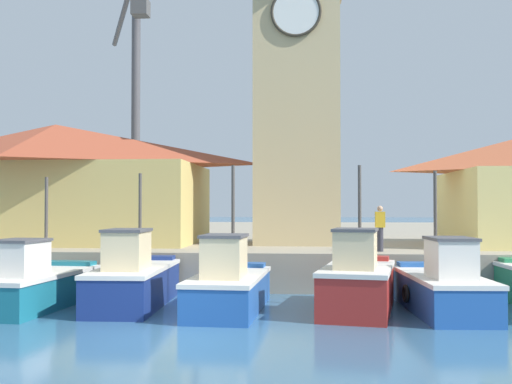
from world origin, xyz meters
name	(u,v)px	position (x,y,z in m)	size (l,w,h in m)	color
ground_plane	(158,337)	(0.00, 0.00, 0.00)	(300.00, 300.00, 0.00)	#386689
quay_wharf	(257,240)	(0.00, 26.91, 0.68)	(120.00, 40.00, 1.37)	#9E937F
fishing_boat_mid_left	(34,284)	(-4.58, 3.54, 0.69)	(2.33, 5.02, 3.86)	#196B7F
fishing_boat_center	(134,280)	(-1.77, 4.11, 0.78)	(2.03, 5.14, 3.99)	navy
fishing_boat_mid_right	(229,286)	(1.17, 3.47, 0.72)	(2.07, 4.86, 4.18)	#2356A8
fishing_boat_right_inner	(358,283)	(4.80, 3.71, 0.82)	(2.60, 4.65, 4.17)	#AD2823
fishing_boat_right_outer	(443,287)	(7.15, 3.78, 0.71)	(2.10, 5.07, 4.01)	#2356A8
clock_tower	(297,68)	(2.96, 12.31, 8.93)	(4.02, 4.02, 15.96)	tan
warehouse_left	(55,182)	(-7.76, 12.28, 4.04)	(13.16, 7.16, 5.24)	tan
port_crane_near	(135,130)	(-7.56, 23.92, 7.82)	(5.08, 9.04, 17.04)	#353539
dock_worker_near_tower	(380,228)	(5.96, 8.14, 2.21)	(0.34, 0.22, 1.62)	#33333D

